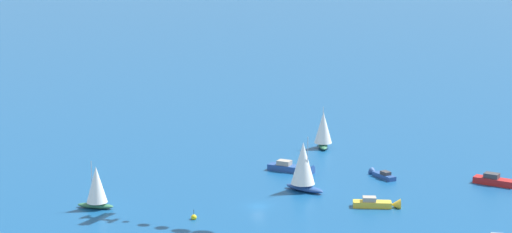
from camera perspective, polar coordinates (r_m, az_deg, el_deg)
name	(u,v)px	position (r m, az deg, el deg)	size (l,w,h in m)	color
ground_plane	(258,206)	(165.15, 0.16, -6.23)	(2000.00, 2000.00, 0.00)	navy
motorboat_far_stbd	(293,168)	(190.29, 2.57, -3.60)	(3.33, 11.03, 3.17)	#23478C
motorboat_inshore	(501,182)	(186.83, 16.63, -4.36)	(3.46, 11.11, 3.18)	#B21E1E
motorboat_offshore	(379,204)	(166.12, 8.50, -5.99)	(6.15, 9.50, 2.72)	gold
sailboat_trailing	(323,130)	(212.67, 4.68, -0.91)	(8.38, 6.36, 10.71)	#33704C
sailboat_ahead	(303,166)	(174.35, 3.29, -3.44)	(5.75, 9.51, 11.92)	#23478C
sailboat_mid_cluster	(96,187)	(165.67, -11.00, -4.81)	(5.16, 7.74, 9.62)	#33704C
motorboat_outer_ring_a	(381,175)	(187.79, 8.67, -4.00)	(5.71, 7.57, 2.23)	#23478C
marker_buoy	(194,217)	(157.76, -4.32, -6.97)	(1.10, 1.10, 2.10)	yellow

